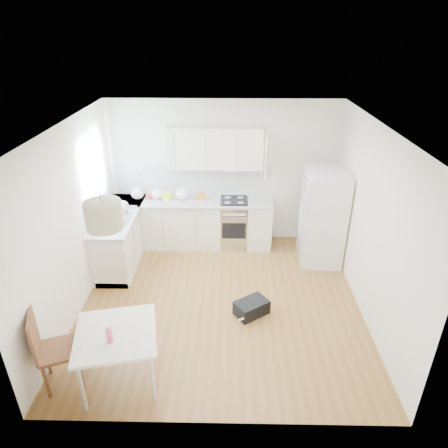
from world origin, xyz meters
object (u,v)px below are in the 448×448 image
object	(u,v)px
gym_bag	(251,308)
dining_table	(116,338)
refrigerator	(323,217)
dining_chair	(59,348)

from	to	relation	value
gym_bag	dining_table	bearing A→B (deg)	-177.36
refrigerator	gym_bag	xyz separation A→B (m)	(-1.30, -1.58, -0.73)
dining_table	gym_bag	world-z (taller)	dining_table
refrigerator	dining_chair	size ratio (longest dim) A/B	1.60
refrigerator	dining_table	xyz separation A→B (m)	(-2.92, -2.82, -0.20)
dining_chair	gym_bag	distance (m)	2.65
dining_table	refrigerator	bearing A→B (deg)	32.05
refrigerator	dining_chair	bearing A→B (deg)	-138.77
dining_chair	refrigerator	bearing A→B (deg)	17.86
dining_table	dining_chair	bearing A→B (deg)	172.56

